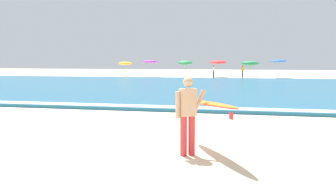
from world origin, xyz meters
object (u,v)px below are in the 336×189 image
object	(u,v)px
beach_umbrella_0	(125,63)
beach_umbrella_3	(218,62)
beach_umbrella_1	(150,62)
beach_umbrella_5	(278,61)
surfer_with_board	(199,108)
beachgoer_near_row_mid	(243,71)
beach_umbrella_2	(185,63)
beach_umbrella_4	(250,63)
beachgoer_near_row_left	(214,71)

from	to	relation	value
beach_umbrella_0	beach_umbrella_3	distance (m)	13.03
beach_umbrella_3	beach_umbrella_1	bearing A→B (deg)	-170.79
beach_umbrella_0	beach_umbrella_5	world-z (taller)	beach_umbrella_5
beach_umbrella_5	beach_umbrella_1	bearing A→B (deg)	-176.64
surfer_with_board	beachgoer_near_row_mid	distance (m)	38.20
surfer_with_board	beachgoer_near_row_mid	xyz separation A→B (m)	(0.42, 38.20, -0.19)
beach_umbrella_1	beach_umbrella_2	distance (m)	4.96
beachgoer_near_row_mid	beach_umbrella_3	bearing A→B (deg)	163.47
beachgoer_near_row_mid	beach_umbrella_2	bearing A→B (deg)	165.09
beach_umbrella_1	beach_umbrella_5	distance (m)	16.31
beach_umbrella_2	beach_umbrella_4	xyz separation A→B (m)	(8.58, -2.88, -0.07)
beach_umbrella_2	beach_umbrella_4	size ratio (longest dim) A/B	0.99
beach_umbrella_4	beach_umbrella_1	bearing A→B (deg)	178.46
beach_umbrella_1	beach_umbrella_3	size ratio (longest dim) A/B	1.00
beach_umbrella_3	beachgoer_near_row_mid	size ratio (longest dim) A/B	1.41
beach_umbrella_2	beachgoer_near_row_left	xyz separation A→B (m)	(4.20, -3.78, -1.03)
beach_umbrella_5	beachgoer_near_row_mid	xyz separation A→B (m)	(-4.33, -0.47, -1.25)
beach_umbrella_2	beach_umbrella_3	distance (m)	4.66
surfer_with_board	beachgoer_near_row_left	bearing A→B (deg)	94.81
beach_umbrella_5	beach_umbrella_4	bearing A→B (deg)	-159.30
beach_umbrella_4	beach_umbrella_2	bearing A→B (deg)	161.47
beach_umbrella_5	beach_umbrella_2	bearing A→B (deg)	172.53
beach_umbrella_4	beach_umbrella_5	world-z (taller)	beach_umbrella_5
surfer_with_board	beach_umbrella_1	bearing A→B (deg)	107.00
beach_umbrella_5	surfer_with_board	bearing A→B (deg)	-97.00
beach_umbrella_4	beach_umbrella_0	bearing A→B (deg)	171.78
beach_umbrella_1	beach_umbrella_2	xyz separation A→B (m)	(4.26, 2.53, -0.14)
beach_umbrella_3	beach_umbrella_5	world-z (taller)	beach_umbrella_5
beach_umbrella_0	beach_umbrella_3	bearing A→B (deg)	-3.07
beach_umbrella_2	beachgoer_near_row_mid	distance (m)	8.02
beach_umbrella_1	beachgoer_near_row_mid	size ratio (longest dim) A/B	1.42
beachgoer_near_row_mid	surfer_with_board	bearing A→B (deg)	-90.63
beach_umbrella_0	beach_umbrella_2	bearing A→B (deg)	2.76
surfer_with_board	beachgoer_near_row_mid	bearing A→B (deg)	89.37
surfer_with_board	beach_umbrella_5	world-z (taller)	beach_umbrella_5
beach_umbrella_4	beachgoer_near_row_mid	size ratio (longest dim) A/B	1.42
beach_umbrella_4	surfer_with_board	bearing A→B (deg)	-92.01
beach_umbrella_0	beachgoer_near_row_mid	size ratio (longest dim) A/B	1.28
beach_umbrella_0	beachgoer_near_row_left	distance (m)	13.16
beach_umbrella_0	beach_umbrella_3	world-z (taller)	beach_umbrella_3
beachgoer_near_row_mid	beach_umbrella_0	bearing A→B (deg)	174.22
beach_umbrella_5	beachgoer_near_row_left	world-z (taller)	beach_umbrella_5
beach_umbrella_1	beach_umbrella_0	bearing A→B (deg)	153.35
beachgoer_near_row_left	beachgoer_near_row_mid	xyz separation A→B (m)	(3.49, 1.74, 0.00)
surfer_with_board	beach_umbrella_2	xyz separation A→B (m)	(-7.27, 40.25, 0.83)
beach_umbrella_2	beach_umbrella_3	world-z (taller)	beach_umbrella_3
beach_umbrella_1	beach_umbrella_4	world-z (taller)	beach_umbrella_1
beach_umbrella_0	beach_umbrella_4	world-z (taller)	beach_umbrella_4
beach_umbrella_2	beach_umbrella_3	bearing A→B (deg)	-13.76
beach_umbrella_0	beach_umbrella_1	world-z (taller)	beach_umbrella_1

